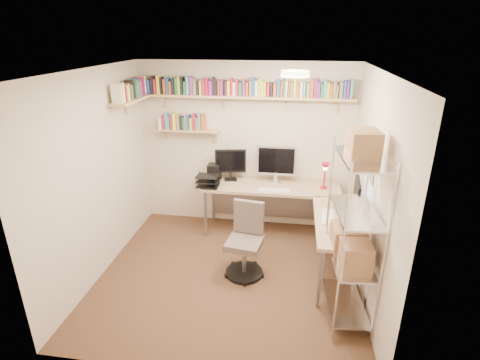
% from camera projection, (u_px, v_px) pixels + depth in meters
% --- Properties ---
extents(ground, '(3.20, 3.20, 0.00)m').
position_uv_depth(ground, '(229.00, 275.00, 4.74)').
color(ground, '#4C3920').
rests_on(ground, ground).
extents(room_shell, '(3.24, 3.04, 2.52)m').
position_uv_depth(room_shell, '(228.00, 159.00, 4.17)').
color(room_shell, beige).
rests_on(room_shell, ground).
extents(wall_shelves, '(3.12, 1.09, 0.80)m').
position_uv_depth(wall_shelves, '(214.00, 96.00, 5.24)').
color(wall_shelves, '#DABC7B').
rests_on(wall_shelves, ground).
extents(corner_desk, '(2.29, 1.97, 1.34)m').
position_uv_depth(corner_desk, '(279.00, 193.00, 5.23)').
color(corner_desk, tan).
rests_on(corner_desk, ground).
extents(office_chair, '(0.50, 0.51, 0.94)m').
position_uv_depth(office_chair, '(246.00, 245.00, 4.66)').
color(office_chair, black).
rests_on(office_chair, ground).
extents(wire_rack, '(0.47, 0.85, 2.04)m').
position_uv_depth(wire_rack, '(354.00, 223.00, 3.71)').
color(wire_rack, silver).
rests_on(wire_rack, ground).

